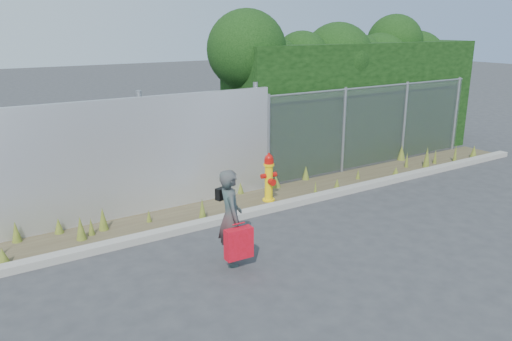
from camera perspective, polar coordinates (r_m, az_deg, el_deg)
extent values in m
plane|color=#333336|center=(8.12, 7.25, -8.81)|extent=(80.00, 80.00, 0.00)
cube|color=gray|center=(9.42, 0.21, -4.64)|extent=(16.00, 0.22, 0.12)
cube|color=#493E2A|center=(9.92, -1.69, -3.89)|extent=(16.00, 1.20, 0.01)
cone|color=#50611D|center=(8.89, -18.32, -6.18)|extent=(0.11, 0.11, 0.31)
cone|color=#50611D|center=(12.13, 15.68, -0.17)|extent=(0.18, 0.18, 0.23)
cone|color=#50611D|center=(13.51, 19.80, 1.49)|extent=(0.09, 0.09, 0.39)
cone|color=#50611D|center=(13.08, 18.94, 1.40)|extent=(0.17, 0.17, 0.52)
cone|color=#50611D|center=(8.35, -26.97, -8.82)|extent=(0.21, 0.21, 0.27)
cone|color=#50611D|center=(9.15, -21.62, -5.96)|extent=(0.16, 0.16, 0.28)
cone|color=#50611D|center=(10.89, 2.28, -1.32)|extent=(0.23, 0.23, 0.26)
cone|color=#50611D|center=(10.93, 9.24, -1.55)|extent=(0.14, 0.14, 0.23)
cone|color=#50611D|center=(9.07, -6.16, -4.55)|extent=(0.15, 0.15, 0.43)
cone|color=#50611D|center=(12.93, 16.85, 1.13)|extent=(0.09, 0.09, 0.40)
cone|color=#50611D|center=(9.06, -25.74, -6.40)|extent=(0.16, 0.16, 0.36)
cone|color=#50611D|center=(10.37, 6.80, -2.12)|extent=(0.08, 0.08, 0.34)
cone|color=#50611D|center=(13.84, 21.82, 1.79)|extent=(0.10, 0.10, 0.47)
cone|color=#50611D|center=(10.49, -1.79, -2.07)|extent=(0.15, 0.15, 0.25)
cone|color=#50611D|center=(13.60, 16.29, 1.91)|extent=(0.22, 0.22, 0.40)
cone|color=#50611D|center=(9.02, -17.09, -5.37)|extent=(0.17, 0.17, 0.42)
cone|color=#50611D|center=(9.20, -12.14, -5.17)|extent=(0.10, 0.10, 0.24)
cone|color=#50611D|center=(8.74, -19.40, -6.31)|extent=(0.17, 0.17, 0.41)
cone|color=#50611D|center=(11.46, 5.71, -0.32)|extent=(0.17, 0.17, 0.33)
cone|color=#50611D|center=(11.69, 11.58, -0.48)|extent=(0.10, 0.10, 0.24)
cone|color=#50611D|center=(14.42, 23.62, 1.90)|extent=(0.19, 0.19, 0.36)
cube|color=silver|center=(9.01, -21.79, 0.14)|extent=(8.50, 0.08, 2.20)
cylinder|color=gray|center=(9.51, -12.84, 2.02)|extent=(0.10, 0.10, 2.30)
cylinder|color=gray|center=(10.59, -0.07, 3.89)|extent=(0.10, 0.10, 2.30)
cube|color=gray|center=(12.71, 13.47, 4.84)|extent=(6.50, 0.03, 2.00)
cylinder|color=gray|center=(12.55, 13.77, 9.32)|extent=(6.50, 0.04, 0.04)
cylinder|color=gray|center=(10.66, 1.42, 3.27)|extent=(0.07, 0.07, 2.05)
cylinder|color=gray|center=(11.97, 9.97, 4.49)|extent=(0.07, 0.07, 2.05)
cylinder|color=gray|center=(13.47, 16.59, 5.36)|extent=(0.07, 0.07, 2.05)
cylinder|color=gray|center=(15.11, 21.85, 6.00)|extent=(0.07, 0.07, 2.05)
cube|color=black|center=(13.52, 11.43, 7.80)|extent=(7.30, 1.60, 3.00)
sphere|color=black|center=(11.47, -1.08, 13.65)|extent=(1.79, 1.79, 1.79)
sphere|color=black|center=(11.95, 2.21, 11.83)|extent=(1.31, 1.31, 1.31)
sphere|color=black|center=(12.35, 5.24, 12.49)|extent=(1.37, 1.37, 1.37)
sphere|color=black|center=(12.97, 9.28, 12.51)|extent=(1.79, 1.79, 1.79)
sphere|color=black|center=(13.71, 11.08, 11.43)|extent=(1.81, 1.81, 1.81)
sphere|color=black|center=(14.13, 13.94, 11.64)|extent=(1.69, 1.69, 1.69)
sphere|color=black|center=(14.67, 15.55, 13.91)|extent=(1.53, 1.53, 1.53)
sphere|color=black|center=(15.34, 17.82, 11.94)|extent=(1.63, 1.63, 1.63)
cylinder|color=yellow|center=(10.09, 1.45, -3.40)|extent=(0.25, 0.25, 0.05)
cylinder|color=yellow|center=(9.98, 1.46, -1.50)|extent=(0.16, 0.16, 0.76)
cylinder|color=yellow|center=(9.86, 1.48, 0.68)|extent=(0.21, 0.21, 0.04)
cylinder|color=#B20F0A|center=(9.85, 1.48, 1.03)|extent=(0.19, 0.19, 0.09)
sphere|color=#B20F0A|center=(9.83, 1.48, 1.38)|extent=(0.17, 0.17, 0.17)
cylinder|color=#B20F0A|center=(9.81, 1.49, 1.88)|extent=(0.04, 0.04, 0.04)
cylinder|color=#B20F0A|center=(9.86, 0.87, -0.67)|extent=(0.09, 0.10, 0.10)
cylinder|color=#B20F0A|center=(9.99, 2.06, -0.44)|extent=(0.09, 0.10, 0.10)
cylinder|color=#B20F0A|center=(9.86, 1.87, -1.32)|extent=(0.13, 0.11, 0.13)
imported|color=#0F645F|center=(7.33, -2.93, -5.37)|extent=(0.48, 0.60, 1.45)
cube|color=#BB0A14|center=(7.20, -1.98, -8.31)|extent=(0.41, 0.15, 0.45)
cylinder|color=#BB0A14|center=(7.08, -2.00, -6.09)|extent=(0.19, 0.02, 0.02)
cube|color=black|center=(7.42, -3.81, -2.61)|extent=(0.24, 0.10, 0.18)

